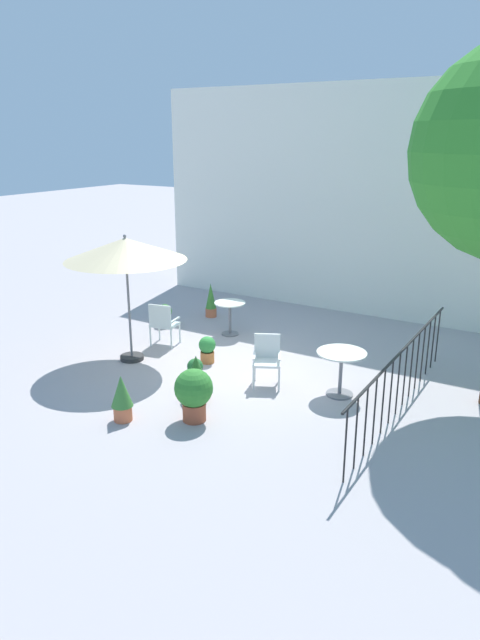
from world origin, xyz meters
TOP-DOWN VIEW (x-y plane):
  - ground_plane at (0.00, 0.00)m, footprint 60.00×60.00m
  - villa_facade at (0.00, 4.60)m, footprint 9.15×0.30m
  - terrace_railing at (3.05, 0.00)m, footprint 0.03×4.98m
  - patio_umbrella_0 at (-1.87, -0.55)m, footprint 2.19×2.19m
  - cafe_table_0 at (-1.05, 1.62)m, footprint 0.65×0.65m
  - cafe_table_1 at (2.07, 0.01)m, footprint 0.80×0.80m
  - patio_chair_0 at (-1.83, 0.35)m, footprint 0.57×0.51m
  - patio_chair_1 at (0.85, -0.23)m, footprint 0.60×0.59m
  - potted_plant_0 at (-0.15, -0.91)m, footprint 0.27×0.27m
  - potted_plant_1 at (0.29, 0.67)m, footprint 0.26×0.26m
  - potted_plant_2 at (-2.61, 1.40)m, footprint 0.31×0.31m
  - potted_plant_3 at (-0.34, -2.48)m, footprint 0.32×0.32m
  - potted_plant_4 at (0.21, -1.37)m, footprint 0.41×0.41m
  - potted_plant_5 at (-0.57, 0.07)m, footprint 0.32×0.32m
  - potted_plant_6 at (0.56, -1.93)m, footprint 0.57×0.57m
  - potted_plant_7 at (-2.10, 2.47)m, footprint 0.26×0.26m

SIDE VIEW (x-z plane):
  - ground_plane at x=0.00m, z-range 0.00..0.00m
  - potted_plant_0 at x=-0.15m, z-range 0.02..0.50m
  - potted_plant_2 at x=-2.61m, z-range 0.03..0.51m
  - potted_plant_1 at x=0.29m, z-range 0.02..0.52m
  - potted_plant_5 at x=-0.57m, z-range 0.02..0.52m
  - potted_plant_3 at x=-0.34m, z-range 0.02..0.74m
  - potted_plant_7 at x=-2.10m, z-range -0.01..0.78m
  - potted_plant_4 at x=0.21m, z-range 0.03..0.80m
  - potted_plant_6 at x=0.56m, z-range 0.06..0.87m
  - cafe_table_0 at x=-1.05m, z-range 0.14..0.85m
  - patio_chair_1 at x=0.85m, z-range 0.06..0.93m
  - patio_chair_0 at x=-1.83m, z-range 0.07..0.94m
  - cafe_table_1 at x=2.07m, z-range 0.15..0.90m
  - terrace_railing at x=3.05m, z-range 0.17..1.19m
  - patio_umbrella_0 at x=-1.87m, z-range 0.90..3.27m
  - villa_facade at x=0.00m, z-range 0.00..5.16m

